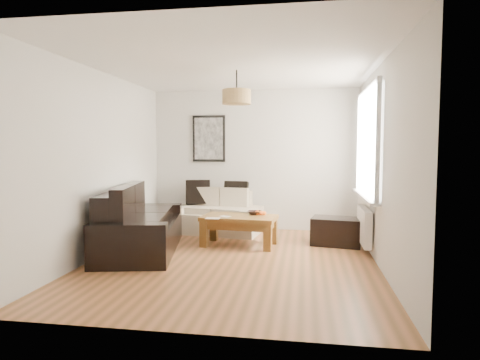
% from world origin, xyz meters
% --- Properties ---
extents(floor, '(4.50, 4.50, 0.00)m').
position_xyz_m(floor, '(0.00, 0.00, 0.00)').
color(floor, brown).
rests_on(floor, ground).
extents(ceiling, '(3.80, 4.50, 0.00)m').
position_xyz_m(ceiling, '(0.00, 0.00, 2.60)').
color(ceiling, white).
rests_on(ceiling, floor).
extents(wall_back, '(3.80, 0.04, 2.60)m').
position_xyz_m(wall_back, '(0.00, 2.25, 1.30)').
color(wall_back, silver).
rests_on(wall_back, floor).
extents(wall_front, '(3.80, 0.04, 2.60)m').
position_xyz_m(wall_front, '(0.00, -2.25, 1.30)').
color(wall_front, silver).
rests_on(wall_front, floor).
extents(wall_left, '(0.04, 4.50, 2.60)m').
position_xyz_m(wall_left, '(-1.90, 0.00, 1.30)').
color(wall_left, silver).
rests_on(wall_left, floor).
extents(wall_right, '(0.04, 4.50, 2.60)m').
position_xyz_m(wall_right, '(1.90, 0.00, 1.30)').
color(wall_right, silver).
rests_on(wall_right, floor).
extents(window_bay, '(0.14, 1.90, 1.60)m').
position_xyz_m(window_bay, '(1.86, 0.80, 1.60)').
color(window_bay, white).
rests_on(window_bay, wall_right).
extents(radiator, '(0.10, 0.90, 0.52)m').
position_xyz_m(radiator, '(1.82, 0.80, 0.38)').
color(radiator, white).
rests_on(radiator, wall_right).
extents(poster, '(0.62, 0.04, 0.87)m').
position_xyz_m(poster, '(-0.85, 2.22, 1.70)').
color(poster, black).
rests_on(poster, wall_back).
extents(pendant_shade, '(0.40, 0.40, 0.20)m').
position_xyz_m(pendant_shade, '(0.00, 0.30, 2.23)').
color(pendant_shade, tan).
rests_on(pendant_shade, ceiling).
extents(loveseat_cream, '(1.60, 1.03, 0.74)m').
position_xyz_m(loveseat_cream, '(-0.58, 1.78, 0.37)').
color(loveseat_cream, beige).
rests_on(loveseat_cream, floor).
extents(sofa_leather, '(1.39, 2.21, 0.89)m').
position_xyz_m(sofa_leather, '(-1.43, 0.29, 0.44)').
color(sofa_leather, black).
rests_on(sofa_leather, floor).
extents(coffee_table, '(1.20, 0.74, 0.47)m').
position_xyz_m(coffee_table, '(-0.05, 0.87, 0.23)').
color(coffee_table, brown).
rests_on(coffee_table, floor).
extents(ottoman, '(0.83, 0.61, 0.43)m').
position_xyz_m(ottoman, '(1.45, 1.14, 0.22)').
color(ottoman, black).
rests_on(ottoman, floor).
extents(cushion_left, '(0.47, 0.24, 0.45)m').
position_xyz_m(cushion_left, '(-1.00, 1.96, 0.70)').
color(cushion_left, black).
rests_on(cushion_left, loveseat_cream).
extents(cushion_right, '(0.45, 0.18, 0.43)m').
position_xyz_m(cushion_right, '(-0.29, 1.96, 0.70)').
color(cushion_right, black).
rests_on(cushion_right, loveseat_cream).
extents(fruit_bowl, '(0.28, 0.28, 0.06)m').
position_xyz_m(fruit_bowl, '(0.17, 1.03, 0.50)').
color(fruit_bowl, black).
rests_on(fruit_bowl, coffee_table).
extents(orange_a, '(0.09, 0.09, 0.07)m').
position_xyz_m(orange_a, '(0.28, 0.95, 0.51)').
color(orange_a, '#F05514').
rests_on(orange_a, fruit_bowl).
extents(orange_b, '(0.08, 0.08, 0.06)m').
position_xyz_m(orange_b, '(0.33, 0.94, 0.51)').
color(orange_b, orange).
rests_on(orange_b, fruit_bowl).
extents(orange_c, '(0.08, 0.08, 0.07)m').
position_xyz_m(orange_c, '(0.22, 0.97, 0.51)').
color(orange_c, '#DB4F12').
rests_on(orange_c, fruit_bowl).
extents(papers, '(0.21, 0.15, 0.01)m').
position_xyz_m(papers, '(-0.41, 0.57, 0.47)').
color(papers, beige).
rests_on(papers, coffee_table).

